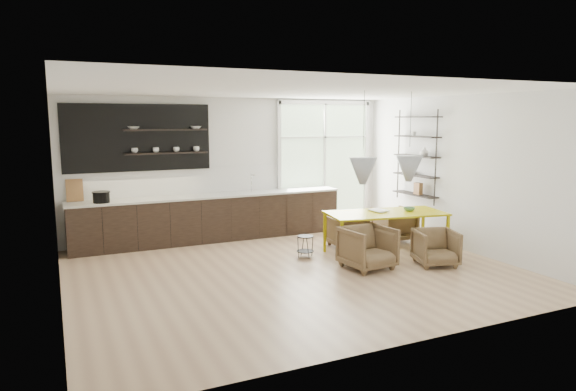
# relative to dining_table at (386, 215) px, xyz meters

# --- Properties ---
(room) EXTENTS (7.02, 6.01, 2.91)m
(room) POSITION_rel_dining_table_xyz_m (-1.38, 0.83, 0.74)
(room) COLOR tan
(room) RESTS_ON ground
(kitchen_run) EXTENTS (5.54, 0.69, 2.75)m
(kitchen_run) POSITION_rel_dining_table_xyz_m (-2.66, 2.42, -0.13)
(kitchen_run) COLOR black
(kitchen_run) RESTS_ON ground
(right_shelving) EXTENTS (0.26, 1.22, 1.90)m
(right_shelving) POSITION_rel_dining_table_xyz_m (1.40, 0.91, 0.93)
(right_shelving) COLOR black
(right_shelving) RESTS_ON ground
(dining_table) EXTENTS (2.26, 1.31, 0.78)m
(dining_table) POSITION_rel_dining_table_xyz_m (0.00, 0.00, 0.00)
(dining_table) COLOR #BCB107
(dining_table) RESTS_ON ground
(armchair_back_left) EXTENTS (0.67, 0.69, 0.60)m
(armchair_back_left) POSITION_rel_dining_table_xyz_m (-0.35, 0.77, -0.43)
(armchair_back_left) COLOR brown
(armchair_back_left) RESTS_ON ground
(armchair_back_right) EXTENTS (0.78, 0.80, 0.68)m
(armchair_back_right) POSITION_rel_dining_table_xyz_m (0.79, 0.79, -0.39)
(armchair_back_right) COLOR brown
(armchair_back_right) RESTS_ON ground
(armchair_front_left) EXTENTS (0.83, 0.85, 0.71)m
(armchair_front_left) POSITION_rel_dining_table_xyz_m (-0.80, -0.64, -0.37)
(armchair_front_left) COLOR brown
(armchair_front_left) RESTS_ON ground
(armchair_front_right) EXTENTS (0.83, 0.84, 0.61)m
(armchair_front_right) POSITION_rel_dining_table_xyz_m (0.36, -0.96, -0.42)
(armchair_front_right) COLOR brown
(armchair_front_right) RESTS_ON ground
(wire_stool) EXTENTS (0.31, 0.31, 0.39)m
(wire_stool) POSITION_rel_dining_table_xyz_m (-1.42, 0.43, -0.48)
(wire_stool) COLOR black
(wire_stool) RESTS_ON ground
(table_book) EXTENTS (0.28, 0.36, 0.03)m
(table_book) POSITION_rel_dining_table_xyz_m (-0.18, 0.13, 0.07)
(table_book) COLOR white
(table_book) RESTS_ON dining_table
(table_bowl) EXTENTS (0.23, 0.23, 0.07)m
(table_bowl) POSITION_rel_dining_table_xyz_m (0.48, -0.05, 0.09)
(table_bowl) COLOR #55845D
(table_bowl) RESTS_ON dining_table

